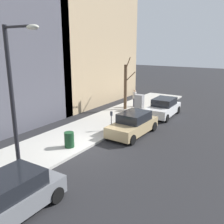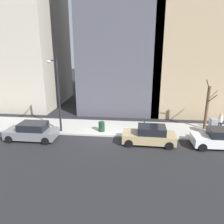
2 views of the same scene
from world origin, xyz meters
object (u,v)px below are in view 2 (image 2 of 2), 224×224
parked_car_white (221,138)px  parking_meter (144,126)px  parked_car_tan (150,135)px  office_tower_left (202,40)px  parked_car_grey (32,132)px  office_block_center (121,21)px  bare_tree (207,107)px  utility_box (213,127)px  office_tower_right (14,5)px  trash_bin (102,127)px  pedestrian_near_meter (220,121)px  streetlamp (57,90)px

parked_car_white → parking_meter: size_ratio=3.15×
parked_car_tan → office_tower_left: 16.36m
parked_car_grey → office_block_center: 16.33m
parking_meter → bare_tree: bearing=-69.6°
utility_box → office_tower_left: bearing=-6.3°
parked_car_white → bare_tree: bearing=0.6°
office_tower_left → office_tower_right: office_tower_right is taller
parked_car_tan → office_tower_left: size_ratio=0.26×
trash_bin → office_tower_left: (10.87, -10.99, 7.72)m
parking_meter → office_tower_right: 22.61m
bare_tree → office_tower_left: size_ratio=0.29×
parked_car_tan → pedestrian_near_meter: (3.33, -6.59, 0.35)m
office_tower_right → trash_bin: bearing=-128.7°
parked_car_white → streetlamp: size_ratio=0.65×
office_tower_left → office_tower_right: size_ratio=0.66×
parked_car_white → pedestrian_near_meter: 3.55m
bare_tree → office_tower_right: size_ratio=0.19×
parked_car_white → utility_box: size_ratio=2.97×
parked_car_grey → pedestrian_near_meter: pedestrian_near_meter is taller
parking_meter → office_tower_right: (10.48, 16.36, 11.58)m
parking_meter → office_tower_left: (11.32, -7.17, 7.34)m
trash_bin → pedestrian_near_meter: bearing=-82.6°
trash_bin → office_block_center: office_block_center is taller
parked_car_grey → trash_bin: 6.00m
bare_tree → office_tower_right: office_tower_right is taller
parked_car_tan → streetlamp: size_ratio=0.65×
parked_car_grey → trash_bin: parked_car_grey is taller
trash_bin → parked_car_white: bearing=-101.4°
parked_car_white → streetlamp: 13.88m
utility_box → bare_tree: bearing=11.7°
parked_car_grey → parking_meter: bearing=-79.9°
pedestrian_near_meter → office_tower_right: bearing=-32.3°
streetlamp → office_block_center: 12.63m
office_tower_left → office_block_center: 10.35m
parked_car_tan → parked_car_grey: 9.81m
office_tower_left → office_tower_right: (-0.85, 23.53, 4.24)m
pedestrian_near_meter → bare_tree: bearing=-25.7°
streetlamp → trash_bin: bearing=-80.6°
parking_meter → utility_box: utility_box is taller
streetlamp → pedestrian_near_meter: 14.94m
streetlamp → office_block_center: office_block_center is taller
parked_car_tan → pedestrian_near_meter: 7.39m
streetlamp → pedestrian_near_meter: bearing=-82.1°
office_tower_left → utility_box: bearing=173.7°
streetlamp → office_tower_left: (11.49, -14.70, 4.30)m
trash_bin → streetlamp: bearing=99.4°
parking_meter → office_tower_left: office_tower_left is taller
parked_car_white → office_block_center: (11.14, 8.70, 9.71)m
parked_car_white → office_tower_left: 14.96m
office_block_center → office_tower_right: bearing=86.4°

